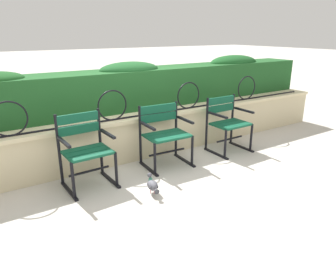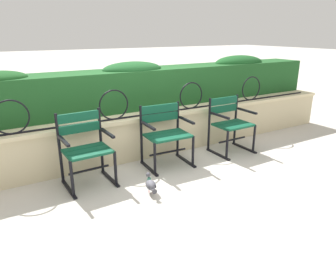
# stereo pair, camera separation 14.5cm
# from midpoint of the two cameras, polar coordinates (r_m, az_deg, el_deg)

# --- Properties ---
(ground_plane) EXTENTS (60.00, 60.00, 0.00)m
(ground_plane) POSITION_cam_midpoint_polar(r_m,az_deg,el_deg) (4.04, 2.05, -7.98)
(ground_plane) COLOR #BCB7AD
(stone_wall) EXTENTS (7.43, 0.41, 0.63)m
(stone_wall) POSITION_cam_midpoint_polar(r_m,az_deg,el_deg) (4.67, -4.00, -0.07)
(stone_wall) COLOR beige
(stone_wall) RESTS_ON ground
(iron_arch_fence) EXTENTS (6.89, 0.02, 0.42)m
(iron_arch_fence) POSITION_cam_midpoint_polar(r_m,az_deg,el_deg) (4.33, -7.90, 5.01)
(iron_arch_fence) COLOR black
(iron_arch_fence) RESTS_ON stone_wall
(hedge_row) EXTENTS (7.28, 0.62, 0.73)m
(hedge_row) POSITION_cam_midpoint_polar(r_m,az_deg,el_deg) (4.97, -5.85, 8.69)
(hedge_row) COLOR #1E5123
(hedge_row) RESTS_ON stone_wall
(park_chair_left) EXTENTS (0.58, 0.54, 0.88)m
(park_chair_left) POSITION_cam_midpoint_polar(r_m,az_deg,el_deg) (3.86, -13.84, -2.27)
(park_chair_left) COLOR #0F4C33
(park_chair_left) RESTS_ON ground
(park_chair_centre) EXTENTS (0.64, 0.55, 0.84)m
(park_chair_centre) POSITION_cam_midpoint_polar(r_m,az_deg,el_deg) (4.30, 0.46, 0.35)
(park_chair_centre) COLOR #0F4C33
(park_chair_centre) RESTS_ON ground
(park_chair_right) EXTENTS (0.59, 0.53, 0.84)m
(park_chair_right) POSITION_cam_midpoint_polar(r_m,az_deg,el_deg) (4.90, 12.04, 2.15)
(park_chair_right) COLOR #0F4C33
(park_chair_right) RESTS_ON ground
(pigeon_near_chairs) EXTENTS (0.13, 0.29, 0.22)m
(pigeon_near_chairs) POSITION_cam_midpoint_polar(r_m,az_deg,el_deg) (3.64, -2.02, -9.15)
(pigeon_near_chairs) COLOR #5B5B66
(pigeon_near_chairs) RESTS_ON ground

